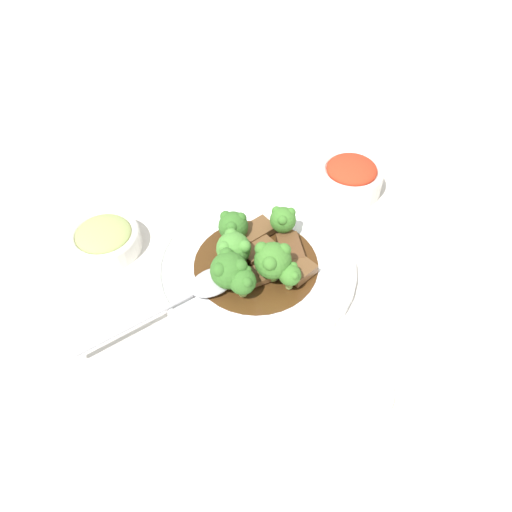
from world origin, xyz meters
The scene contains 18 objects.
ground_plane centered at (0.00, 0.00, 0.00)m, with size 4.00×4.00×0.00m, color silver.
main_plate centered at (0.00, 0.00, 0.01)m, with size 0.31×0.31×0.02m.
beef_strip_0 centered at (-0.02, -0.03, 0.02)m, with size 0.05×0.04×0.01m.
beef_strip_1 centered at (0.01, 0.02, 0.02)m, with size 0.06×0.05×0.01m.
beef_strip_2 centered at (0.05, -0.05, 0.03)m, with size 0.06×0.05×0.02m.
beef_strip_3 centered at (0.02, 0.06, 0.03)m, with size 0.08×0.05×0.01m.
beef_strip_4 centered at (0.06, 0.00, 0.03)m, with size 0.05×0.06×0.02m.
broccoli_floret_0 centered at (0.06, 0.04, 0.05)m, with size 0.04×0.04×0.05m.
broccoli_floret_1 centered at (0.03, -0.06, 0.05)m, with size 0.03×0.03×0.04m.
broccoli_floret_2 centered at (-0.03, 0.01, 0.05)m, with size 0.05×0.05×0.06m.
broccoli_floret_3 centered at (0.01, -0.04, 0.06)m, with size 0.06×0.06×0.07m.
broccoli_floret_4 centered at (-0.04, -0.05, 0.05)m, with size 0.04×0.04×0.05m.
broccoli_floret_5 centered at (-0.05, -0.02, 0.05)m, with size 0.06×0.06×0.06m.
broccoli_floret_6 centered at (-0.01, 0.06, 0.05)m, with size 0.05×0.05×0.05m.
serving_spoon centered at (-0.09, -0.02, 0.03)m, with size 0.25×0.08×0.01m.
side_bowl_kimchi centered at (0.23, 0.11, 0.03)m, with size 0.12×0.12×0.06m.
side_bowl_appetizer centered at (-0.21, 0.14, 0.02)m, with size 0.11×0.11×0.04m.
sauce_dish centered at (0.05, -0.25, 0.01)m, with size 0.08×0.08×0.01m.
Camera 1 is at (-0.19, -0.47, 0.60)m, focal length 35.00 mm.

